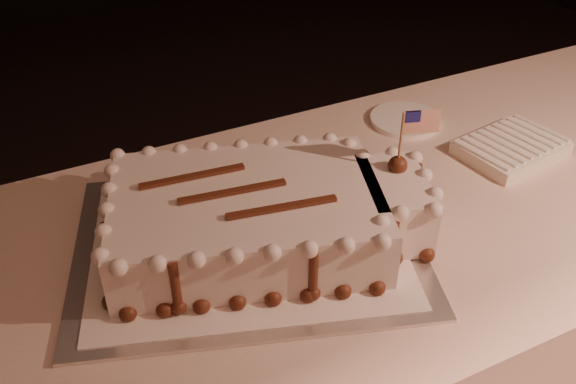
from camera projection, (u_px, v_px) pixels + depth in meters
name	position (u px, v px, depth m)	size (l,w,h in m)	color
banquet_table	(312.00, 356.00, 1.42)	(2.40, 0.80, 0.75)	beige
cake_board	(248.00, 244.00, 1.15)	(0.61, 0.46, 0.01)	silver
doily	(248.00, 242.00, 1.15)	(0.55, 0.42, 0.00)	white
sheet_cake	(265.00, 216.00, 1.12)	(0.61, 0.45, 0.23)	silver
napkin_stack	(511.00, 148.00, 1.39)	(0.24, 0.19, 0.04)	white
side_plate	(405.00, 120.00, 1.51)	(0.16, 0.16, 0.01)	white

